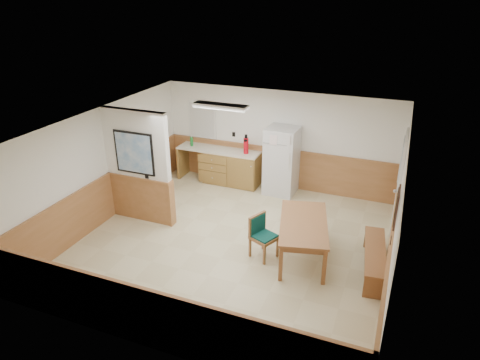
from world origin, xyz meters
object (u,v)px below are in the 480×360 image
at_px(dining_chair, 261,233).
at_px(dining_table, 303,227).
at_px(soap_bottle, 192,141).
at_px(fire_extinguisher, 246,145).
at_px(refrigerator, 281,161).
at_px(dining_bench, 375,255).

bearing_deg(dining_chair, dining_table, 41.92).
relative_size(dining_chair, soap_bottle, 3.50).
height_order(fire_extinguisher, soap_bottle, fire_extinguisher).
xyz_separation_m(dining_chair, fire_extinguisher, (-1.39, 2.85, 0.62)).
bearing_deg(refrigerator, dining_chair, -78.56).
xyz_separation_m(dining_chair, soap_bottle, (-2.93, 2.85, 0.53)).
height_order(dining_table, soap_bottle, soap_bottle).
bearing_deg(dining_table, dining_bench, -12.97).
xyz_separation_m(dining_bench, fire_extinguisher, (-3.48, 2.59, 0.77)).
bearing_deg(dining_chair, refrigerator, 122.84).
bearing_deg(fire_extinguisher, dining_chair, -59.02).
bearing_deg(dining_bench, soap_bottle, 146.63).
relative_size(dining_table, dining_chair, 2.23).
bearing_deg(fire_extinguisher, refrigerator, 2.57).
xyz_separation_m(dining_table, soap_bottle, (-3.69, 2.60, 0.36)).
bearing_deg(soap_bottle, refrigerator, -0.75).
distance_m(refrigerator, soap_bottle, 2.49).
bearing_deg(refrigerator, dining_table, -62.45).
bearing_deg(dining_bench, dining_chair, -178.83).
distance_m(dining_bench, fire_extinguisher, 4.40).
xyz_separation_m(dining_bench, dining_chair, (-2.08, -0.27, 0.15)).
relative_size(dining_chair, fire_extinguisher, 1.72).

